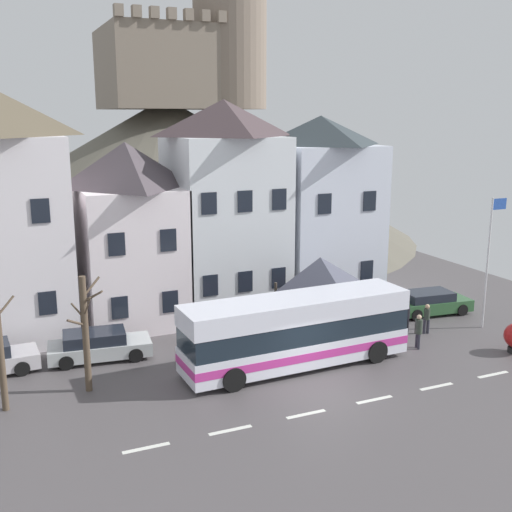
# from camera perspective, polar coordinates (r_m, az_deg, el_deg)

# --- Properties ---
(ground_plane) EXTENTS (40.00, 60.00, 0.07)m
(ground_plane) POSITION_cam_1_polar(r_m,az_deg,el_deg) (25.41, 6.25, -12.45)
(ground_plane) COLOR #4F4B4D
(townhouse_00) EXTENTS (5.67, 6.28, 11.98)m
(townhouse_00) POSITION_cam_1_polar(r_m,az_deg,el_deg) (32.35, -22.09, 3.35)
(townhouse_00) COLOR white
(townhouse_00) RESTS_ON ground_plane
(townhouse_01) EXTENTS (5.02, 6.42, 9.46)m
(townhouse_01) POSITION_cam_1_polar(r_m,az_deg,el_deg) (33.28, -11.63, 2.07)
(townhouse_01) COLOR white
(townhouse_01) RESTS_ON ground_plane
(townhouse_02) EXTENTS (5.78, 5.87, 11.62)m
(townhouse_02) POSITION_cam_1_polar(r_m,az_deg,el_deg) (34.29, -2.89, 4.46)
(townhouse_02) COLOR silver
(townhouse_02) RESTS_ON ground_plane
(townhouse_03) EXTENTS (5.71, 6.33, 10.77)m
(townhouse_03) POSITION_cam_1_polar(r_m,az_deg,el_deg) (37.10, 5.81, 4.39)
(townhouse_03) COLOR silver
(townhouse_03) RESTS_ON ground_plane
(hilltop_castle) EXTENTS (43.71, 43.71, 20.45)m
(hilltop_castle) POSITION_cam_1_polar(r_m,az_deg,el_deg) (55.95, -8.09, 8.33)
(hilltop_castle) COLOR #5E594D
(hilltop_castle) RESTS_ON ground_plane
(transit_bus) EXTENTS (10.35, 2.84, 3.15)m
(transit_bus) POSITION_cam_1_polar(r_m,az_deg,el_deg) (27.19, 3.74, -6.98)
(transit_bus) COLOR white
(transit_bus) RESTS_ON ground_plane
(bus_shelter) EXTENTS (3.60, 3.60, 3.93)m
(bus_shelter) POSITION_cam_1_polar(r_m,az_deg,el_deg) (30.96, 5.91, -1.53)
(bus_shelter) COLOR #473D33
(bus_shelter) RESTS_ON ground_plane
(parked_car_00) EXTENTS (4.69, 2.33, 1.31)m
(parked_car_00) POSITION_cam_1_polar(r_m,az_deg,el_deg) (29.13, -14.29, -7.97)
(parked_car_00) COLOR silver
(parked_car_00) RESTS_ON ground_plane
(parked_car_01) EXTENTS (4.52, 2.29, 1.28)m
(parked_car_01) POSITION_cam_1_polar(r_m,az_deg,el_deg) (35.81, 15.70, -4.14)
(parked_car_01) COLOR #2F5B33
(parked_car_01) RESTS_ON ground_plane
(pedestrian_00) EXTENTS (0.34, 0.34, 1.54)m
(pedestrian_00) POSITION_cam_1_polar(r_m,az_deg,el_deg) (32.51, 13.68, -5.23)
(pedestrian_00) COLOR black
(pedestrian_00) RESTS_ON ground_plane
(pedestrian_01) EXTENTS (0.30, 0.35, 1.59)m
(pedestrian_01) POSITION_cam_1_polar(r_m,az_deg,el_deg) (30.61, 8.38, -6.28)
(pedestrian_01) COLOR #38332D
(pedestrian_01) RESTS_ON ground_plane
(pedestrian_02) EXTENTS (0.34, 0.30, 1.54)m
(pedestrian_02) POSITION_cam_1_polar(r_m,az_deg,el_deg) (32.51, 15.43, -5.47)
(pedestrian_02) COLOR #2D2D38
(pedestrian_02) RESTS_ON ground_plane
(pedestrian_03) EXTENTS (0.36, 0.36, 1.67)m
(pedestrian_03) POSITION_cam_1_polar(r_m,az_deg,el_deg) (30.31, 14.72, -6.45)
(pedestrian_03) COLOR #2D2D38
(pedestrian_03) RESTS_ON ground_plane
(public_bench) EXTENTS (1.78, 0.48, 0.87)m
(public_bench) POSITION_cam_1_polar(r_m,az_deg,el_deg) (33.99, 6.58, -4.92)
(public_bench) COLOR #473828
(public_bench) RESTS_ON ground_plane
(flagpole) EXTENTS (0.95, 0.10, 6.80)m
(flagpole) POSITION_cam_1_polar(r_m,az_deg,el_deg) (33.59, 20.68, 0.25)
(flagpole) COLOR silver
(flagpole) RESTS_ON ground_plane
(bare_tree_01) EXTENTS (1.45, 1.57, 4.59)m
(bare_tree_01) POSITION_cam_1_polar(r_m,az_deg,el_deg) (24.80, -22.47, -8.07)
(bare_tree_01) COLOR brown
(bare_tree_01) RESTS_ON ground_plane
(bare_tree_02) EXTENTS (1.51, 1.41, 4.74)m
(bare_tree_02) POSITION_cam_1_polar(r_m,az_deg,el_deg) (25.39, -15.39, -6.69)
(bare_tree_02) COLOR brown
(bare_tree_02) RESTS_ON ground_plane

